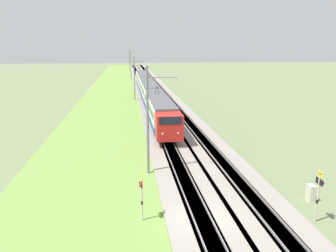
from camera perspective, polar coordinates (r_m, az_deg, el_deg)
ground_plane at (r=20.66m, az=5.94°, el=-16.64°), size 400.00×400.00×0.00m
ballast_main at (r=68.24m, az=-3.62°, el=5.00°), size 240.00×4.40×0.30m
ballast_adjacent at (r=68.62m, az=-0.22°, el=5.08°), size 240.00×4.40×0.30m
track_main at (r=68.24m, az=-3.62°, el=5.01°), size 240.00×1.57×0.45m
track_adjacent at (r=68.62m, az=-0.22°, el=5.08°), size 240.00×1.57×0.45m
grass_verge at (r=68.18m, az=-9.47°, el=4.76°), size 240.00×13.09×0.12m
passenger_train at (r=63.87m, az=-3.41°, el=6.39°), size 62.88×2.87×4.99m
crossing_signal_near at (r=19.96m, az=-4.65°, el=-11.43°), size 0.70×0.23×3.21m
crossing_signal_far at (r=21.83m, az=24.74°, el=-10.20°), size 0.70×0.23×3.34m
catenary_mast_near at (r=26.37m, az=-3.46°, el=0.99°), size 0.22×2.56×8.96m
catenary_mast_mid at (r=64.73m, az=-5.83°, el=8.29°), size 0.22×2.56×8.55m
catenary_mast_far at (r=103.36m, az=-6.45°, el=10.45°), size 0.22×2.56×9.21m
catenary_mast_distant at (r=142.08m, az=-6.73°, el=11.20°), size 0.22×2.56×8.75m
equipment_cabinet at (r=25.05m, az=23.63°, el=-10.63°), size 0.62×0.43×1.16m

